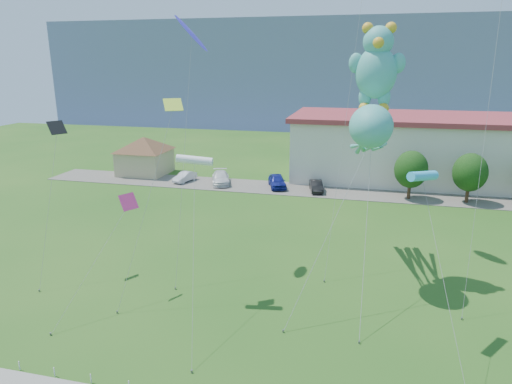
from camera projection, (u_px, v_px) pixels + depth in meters
parking_strip at (319, 191)px, 54.06m from camera, size 70.00×6.00×0.06m
hill_ridge at (353, 70)px, 130.00m from camera, size 160.00×50.00×25.00m
pavilion at (144, 152)px, 61.50m from camera, size 9.20×9.20×5.00m
tree_near at (411, 169)px, 49.92m from camera, size 3.60×3.60×5.47m
tree_mid at (470, 172)px, 48.56m from camera, size 3.60×3.60×5.47m
parked_car_silver at (185, 177)px, 57.91m from camera, size 2.17×3.90×1.22m
parked_car_white at (221, 178)px, 56.91m from camera, size 3.63×5.46×1.47m
parked_car_blue at (277, 181)px, 55.20m from camera, size 3.24×4.94×1.56m
parked_car_black at (316, 186)px, 53.55m from camera, size 2.17×4.07×1.27m
octopus_kite at (370, 136)px, 30.16m from camera, size 5.54×14.40×12.22m
teddy_bear_kite at (377, 66)px, 29.78m from camera, size 3.61×10.82×17.20m
small_kite_white at (195, 162)px, 27.40m from camera, size 2.66×8.60×9.49m
small_kite_black at (55, 145)px, 31.15m from camera, size 1.29×4.65×10.84m
small_kite_blue at (191, 39)px, 31.40m from camera, size 1.80×6.33×17.33m
small_kite_cyan at (423, 178)px, 23.48m from camera, size 2.49×8.50×9.52m
small_kite_pink at (122, 213)px, 28.63m from camera, size 2.75×6.68×6.62m
small_kite_yellow at (167, 129)px, 27.66m from camera, size 3.22×4.80×12.68m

